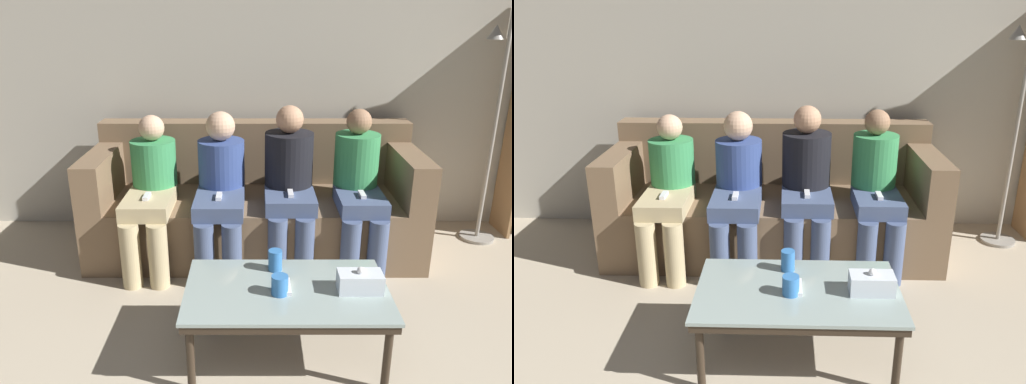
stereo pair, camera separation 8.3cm
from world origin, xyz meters
The scene contains 12 objects.
wall_back centered at (0.00, 4.20, 1.30)m, with size 12.00×0.06×2.60m.
couch centered at (0.00, 3.69, 0.34)m, with size 2.38×0.88×0.92m.
coffee_table centered at (0.16, 2.37, 0.36)m, with size 1.03×0.62×0.41m.
cup_near_left centered at (0.11, 2.56, 0.46)m, with size 0.07×0.07×0.12m.
cup_near_right centered at (0.12, 2.32, 0.46)m, with size 0.08×0.08×0.10m.
tissue_box centered at (0.52, 2.35, 0.46)m, with size 0.22×0.12×0.13m.
game_remote centered at (0.16, 2.37, 0.42)m, with size 0.04×0.15×0.02m.
standing_lamp centered at (1.80, 3.83, 1.13)m, with size 0.31×0.26×1.84m.
seated_person_left_end centered at (-0.72, 3.43, 0.56)m, with size 0.32×0.72×1.05m.
seated_person_mid_left centered at (-0.24, 3.44, 0.58)m, with size 0.33×0.72×1.07m.
seated_person_mid_right centered at (0.24, 3.48, 0.61)m, with size 0.34×0.64×1.12m.
seated_person_right_end centered at (0.72, 3.46, 0.58)m, with size 0.31×0.66×1.09m.
Camera 1 is at (0.01, 0.18, 1.72)m, focal length 35.00 mm.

